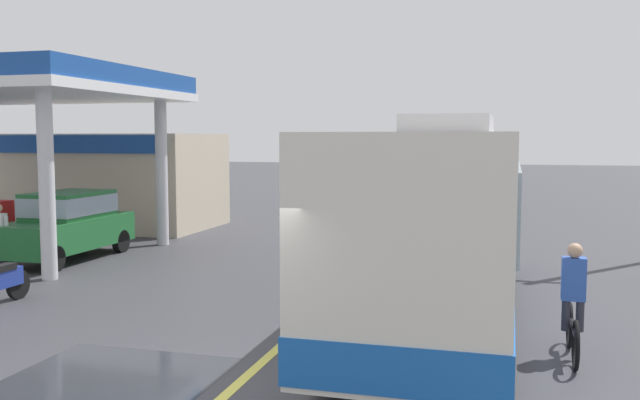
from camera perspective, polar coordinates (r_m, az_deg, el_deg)
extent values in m
plane|color=#38383D|center=(28.21, 8.40, -1.56)|extent=(120.00, 120.00, 0.00)
cube|color=#D8CC4C|center=(23.29, 6.87, -2.94)|extent=(0.16, 50.00, 0.01)
cube|color=silver|center=(12.77, 10.08, -1.18)|extent=(2.50, 11.00, 2.90)
cube|color=#1959B2|center=(12.93, 10.00, -6.03)|extent=(2.54, 11.04, 0.56)
cube|color=#8C9EAD|center=(7.34, 6.09, -1.44)|extent=(2.30, 0.10, 1.40)
cube|color=#8C9EAD|center=(12.90, 4.49, 0.96)|extent=(0.06, 9.35, 1.10)
cube|color=#8C9EAD|center=(12.67, 15.84, 0.70)|extent=(0.06, 9.35, 1.10)
cube|color=white|center=(7.30, 6.15, 4.03)|extent=(1.75, 0.08, 0.32)
cube|color=#B2B2B7|center=(13.69, 10.59, 6.07)|extent=(1.60, 2.80, 0.36)
cylinder|color=black|center=(9.44, 0.81, -11.87)|extent=(0.30, 1.00, 1.00)
cylinder|color=black|center=(9.16, 14.57, -12.58)|extent=(0.30, 1.00, 1.00)
cylinder|color=black|center=(16.33, 7.25, -4.64)|extent=(0.30, 1.00, 1.00)
cylinder|color=black|center=(16.17, 15.02, -4.87)|extent=(0.30, 1.00, 1.00)
cylinder|color=silver|center=(17.01, -21.58, 1.54)|extent=(0.36, 0.36, 4.60)
cylinder|color=silver|center=(21.55, -12.90, 2.45)|extent=(0.36, 0.36, 4.60)
cube|color=beige|center=(26.47, -16.32, 1.55)|extent=(7.00, 4.40, 3.40)
cube|color=#194799|center=(24.55, -19.17, 4.36)|extent=(6.30, 0.10, 0.60)
cube|color=#1E602D|center=(19.73, -20.22, -2.58)|extent=(1.70, 4.20, 0.80)
cube|color=#1E602D|center=(19.81, -19.95, -0.36)|extent=(1.50, 2.31, 0.70)
cube|color=#8C9EAD|center=(19.81, -19.95, -0.36)|extent=(1.53, 2.35, 0.49)
cylinder|color=black|center=(19.07, -24.65, -4.21)|extent=(0.20, 0.64, 0.64)
cylinder|color=black|center=(18.15, -21.02, -4.53)|extent=(0.20, 0.64, 0.64)
cylinder|color=black|center=(21.42, -19.48, -3.05)|extent=(0.20, 0.64, 0.64)
cylinder|color=black|center=(20.60, -16.05, -3.27)|extent=(0.20, 0.64, 0.64)
cube|color=#A5A5AD|center=(31.76, 4.54, 1.75)|extent=(2.00, 6.00, 2.10)
cube|color=#8C9EAD|center=(31.74, 4.54, 2.47)|extent=(2.04, 5.10, 0.80)
cube|color=#2D2D33|center=(28.85, 3.37, -0.28)|extent=(1.90, 0.16, 0.36)
cylinder|color=black|center=(30.07, 2.15, -0.36)|extent=(0.22, 0.76, 0.76)
cylinder|color=black|center=(29.72, 5.46, -0.45)|extent=(0.22, 0.76, 0.76)
cylinder|color=black|center=(33.96, 3.71, 0.26)|extent=(0.22, 0.76, 0.76)
cylinder|color=black|center=(33.65, 6.65, 0.19)|extent=(0.22, 0.76, 0.76)
torus|color=black|center=(10.55, 20.29, -11.16)|extent=(0.06, 0.72, 0.72)
torus|color=black|center=(11.61, 19.84, -9.65)|extent=(0.06, 0.72, 0.72)
cube|color=black|center=(11.04, 20.07, -9.62)|extent=(0.06, 1.10, 0.08)
cube|color=#3359B2|center=(10.99, 20.14, -6.10)|extent=(0.34, 0.24, 0.64)
sphere|color=tan|center=(10.87, 20.23, -3.93)|extent=(0.22, 0.22, 0.22)
cylinder|color=#2D2D38|center=(11.04, 19.56, -8.69)|extent=(0.12, 0.12, 0.55)
cylinder|color=#2D2D38|center=(11.05, 20.60, -8.71)|extent=(0.12, 0.12, 0.55)
cylinder|color=black|center=(15.41, -23.58, -6.38)|extent=(0.10, 0.60, 0.60)
cube|color=black|center=(14.99, -24.72, -5.10)|extent=(0.24, 0.60, 0.12)
cylinder|color=#33333F|center=(18.74, -24.63, -4.08)|extent=(0.14, 0.14, 0.82)
cylinder|color=silver|center=(18.56, -24.38, -2.10)|extent=(0.09, 0.09, 0.58)
cube|color=#B2B2B7|center=(29.65, 11.94, 0.11)|extent=(1.70, 4.20, 0.80)
cube|color=#B2B2B7|center=(29.79, 11.99, 1.58)|extent=(1.50, 2.31, 0.70)
cube|color=#8C9EAD|center=(29.79, 11.99, 1.58)|extent=(1.53, 2.35, 0.49)
cylinder|color=black|center=(28.26, 10.21, -0.92)|extent=(0.20, 0.64, 0.64)
cylinder|color=black|center=(28.16, 13.25, -0.99)|extent=(0.20, 0.64, 0.64)
cylinder|color=black|center=(31.23, 10.72, -0.35)|extent=(0.20, 0.64, 0.64)
cylinder|color=black|center=(31.14, 13.47, -0.42)|extent=(0.20, 0.64, 0.64)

